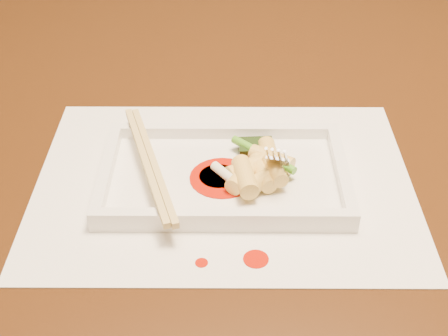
{
  "coord_description": "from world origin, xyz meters",
  "views": [
    {
      "loc": [
        -0.08,
        -0.59,
        1.17
      ],
      "look_at": [
        -0.08,
        -0.07,
        0.77
      ],
      "focal_mm": 50.0,
      "sensor_mm": 36.0,
      "label": 1
    }
  ],
  "objects_px": {
    "placemat": "(224,182)",
    "plate_base": "(224,178)",
    "table": "(291,210)",
    "fork": "(293,107)",
    "chopstick_a": "(146,162)"
  },
  "relations": [
    {
      "from": "placemat",
      "to": "plate_base",
      "type": "xyz_separation_m",
      "value": [
        0.0,
        -0.0,
        0.0
      ]
    },
    {
      "from": "placemat",
      "to": "plate_base",
      "type": "bearing_deg",
      "value": -90.0
    },
    {
      "from": "placemat",
      "to": "plate_base",
      "type": "distance_m",
      "value": 0.0
    },
    {
      "from": "fork",
      "to": "placemat",
      "type": "bearing_deg",
      "value": -165.58
    },
    {
      "from": "placemat",
      "to": "chopstick_a",
      "type": "distance_m",
      "value": 0.09
    },
    {
      "from": "table",
      "to": "plate_base",
      "type": "relative_size",
      "value": 5.38
    },
    {
      "from": "placemat",
      "to": "plate_base",
      "type": "height_order",
      "value": "plate_base"
    },
    {
      "from": "plate_base",
      "to": "chopstick_a",
      "type": "bearing_deg",
      "value": 180.0
    },
    {
      "from": "placemat",
      "to": "chopstick_a",
      "type": "relative_size",
      "value": 1.95
    },
    {
      "from": "plate_base",
      "to": "fork",
      "type": "bearing_deg",
      "value": 14.42
    },
    {
      "from": "chopstick_a",
      "to": "fork",
      "type": "bearing_deg",
      "value": 6.75
    },
    {
      "from": "table",
      "to": "plate_base",
      "type": "bearing_deg",
      "value": -139.98
    },
    {
      "from": "placemat",
      "to": "chopstick_a",
      "type": "bearing_deg",
      "value": -180.0
    },
    {
      "from": "table",
      "to": "fork",
      "type": "bearing_deg",
      "value": -105.51
    },
    {
      "from": "table",
      "to": "fork",
      "type": "xyz_separation_m",
      "value": [
        -0.01,
        -0.05,
        0.18
      ]
    }
  ]
}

